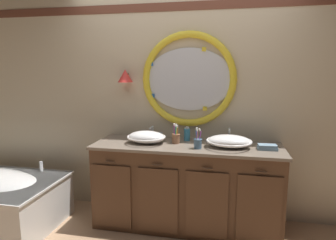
{
  "coord_description": "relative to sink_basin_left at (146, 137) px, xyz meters",
  "views": [
    {
      "loc": [
        0.53,
        -2.71,
        1.66
      ],
      "look_at": [
        -0.09,
        0.25,
        1.14
      ],
      "focal_mm": 31.67,
      "sensor_mm": 36.0,
      "label": 1
    }
  ],
  "objects": [
    {
      "name": "faucet_set_left",
      "position": [
        0.0,
        0.25,
        -0.01
      ],
      "size": [
        0.23,
        0.13,
        0.14
      ],
      "color": "silver",
      "rests_on": "vanity_counter"
    },
    {
      "name": "folded_hand_towel",
      "position": [
        1.22,
        -0.01,
        -0.04
      ],
      "size": [
        0.19,
        0.11,
        0.05
      ],
      "color": "#7593A8",
      "rests_on": "vanity_counter"
    },
    {
      "name": "faucet_set_right",
      "position": [
        0.85,
        0.25,
        -0.01
      ],
      "size": [
        0.22,
        0.12,
        0.15
      ],
      "color": "silver",
      "rests_on": "vanity_counter"
    },
    {
      "name": "sink_basin_left",
      "position": [
        0.0,
        0.0,
        0.0
      ],
      "size": [
        0.41,
        0.41,
        0.13
      ],
      "color": "white",
      "rests_on": "vanity_counter"
    },
    {
      "name": "sink_basin_right",
      "position": [
        0.85,
        0.0,
        -0.0
      ],
      "size": [
        0.45,
        0.45,
        0.13
      ],
      "color": "white",
      "rests_on": "vanity_counter"
    },
    {
      "name": "soap_dispenser",
      "position": [
        0.4,
        0.2,
        0.0
      ],
      "size": [
        0.07,
        0.07,
        0.16
      ],
      "color": "#388EBC",
      "rests_on": "vanity_counter"
    },
    {
      "name": "toothbrush_holder_right",
      "position": [
        0.55,
        -0.1,
        -0.01
      ],
      "size": [
        0.08,
        0.08,
        0.21
      ],
      "color": "slate",
      "rests_on": "vanity_counter"
    },
    {
      "name": "ground_plane",
      "position": [
        0.32,
        -0.22,
        -0.96
      ],
      "size": [
        14.0,
        14.0,
        0.0
      ],
      "primitive_type": "plane",
      "color": "tan"
    },
    {
      "name": "back_wall_assembly",
      "position": [
        0.32,
        0.37,
        0.36
      ],
      "size": [
        6.4,
        0.26,
        2.6
      ],
      "color": "beige",
      "rests_on": "ground_plane"
    },
    {
      "name": "vanity_counter",
      "position": [
        0.43,
        0.03,
        -0.51
      ],
      "size": [
        1.94,
        0.65,
        0.89
      ],
      "color": "brown",
      "rests_on": "ground_plane"
    },
    {
      "name": "toothbrush_holder_left",
      "position": [
        0.31,
        0.06,
        -0.01
      ],
      "size": [
        0.09,
        0.09,
        0.21
      ],
      "color": "#996647",
      "rests_on": "vanity_counter"
    }
  ]
}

